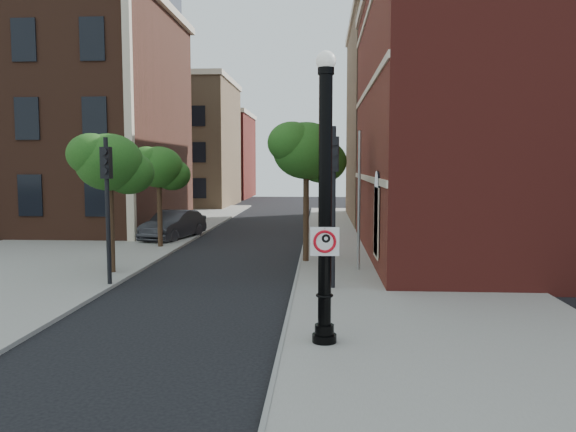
# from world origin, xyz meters

# --- Properties ---
(ground) EXTENTS (120.00, 120.00, 0.00)m
(ground) POSITION_xyz_m (0.00, 0.00, 0.00)
(ground) COLOR black
(ground) RESTS_ON ground
(sidewalk_right) EXTENTS (8.00, 60.00, 0.12)m
(sidewalk_right) POSITION_xyz_m (6.00, 10.00, 0.06)
(sidewalk_right) COLOR gray
(sidewalk_right) RESTS_ON ground
(sidewalk_left) EXTENTS (10.00, 50.00, 0.12)m
(sidewalk_left) POSITION_xyz_m (-9.00, 18.00, 0.06)
(sidewalk_left) COLOR gray
(sidewalk_left) RESTS_ON ground
(curb_edge) EXTENTS (0.10, 60.00, 0.14)m
(curb_edge) POSITION_xyz_m (2.05, 10.00, 0.07)
(curb_edge) COLOR gray
(curb_edge) RESTS_ON ground
(victorian_building) EXTENTS (18.60, 14.60, 17.95)m
(victorian_building) POSITION_xyz_m (-16.00, 23.97, 8.74)
(victorian_building) COLOR #502C1E
(victorian_building) RESTS_ON ground
(bg_building_tan_a) EXTENTS (12.00, 12.00, 12.00)m
(bg_building_tan_a) POSITION_xyz_m (-12.00, 44.00, 6.00)
(bg_building_tan_a) COLOR #91704F
(bg_building_tan_a) RESTS_ON ground
(bg_building_red) EXTENTS (12.00, 12.00, 10.00)m
(bg_building_red) POSITION_xyz_m (-12.00, 58.00, 5.00)
(bg_building_red) COLOR maroon
(bg_building_red) RESTS_ON ground
(bg_building_tan_b) EXTENTS (22.00, 14.00, 14.00)m
(bg_building_tan_b) POSITION_xyz_m (16.00, 30.00, 7.00)
(bg_building_tan_b) COLOR #91704F
(bg_building_tan_b) RESTS_ON ground
(lamppost) EXTENTS (0.56, 0.56, 6.58)m
(lamppost) POSITION_xyz_m (3.01, 0.75, 3.04)
(lamppost) COLOR black
(lamppost) RESTS_ON ground
(no_parking_sign) EXTENTS (0.64, 0.08, 0.64)m
(no_parking_sign) POSITION_xyz_m (3.01, 0.58, 2.44)
(no_parking_sign) COLOR white
(no_parking_sign) RESTS_ON ground
(parked_car) EXTENTS (2.77, 5.15, 1.61)m
(parked_car) POSITION_xyz_m (-5.18, 18.47, 0.81)
(parked_car) COLOR #2C2D31
(parked_car) RESTS_ON ground
(traffic_signal_left) EXTENTS (0.33, 0.42, 5.01)m
(traffic_signal_left) POSITION_xyz_m (-4.17, 6.51, 3.38)
(traffic_signal_left) COLOR black
(traffic_signal_left) RESTS_ON ground
(traffic_signal_right) EXTENTS (0.36, 0.45, 5.34)m
(traffic_signal_right) POSITION_xyz_m (3.31, 6.41, 3.60)
(traffic_signal_right) COLOR black
(traffic_signal_right) RESTS_ON ground
(utility_pole) EXTENTS (0.11, 0.11, 5.39)m
(utility_pole) POSITION_xyz_m (4.35, 9.68, 2.69)
(utility_pole) COLOR #999999
(utility_pole) RESTS_ON ground
(street_tree_a) EXTENTS (2.92, 2.64, 5.25)m
(street_tree_a) POSITION_xyz_m (-4.84, 8.64, 4.14)
(street_tree_a) COLOR #311E13
(street_tree_a) RESTS_ON ground
(street_tree_b) EXTENTS (2.77, 2.50, 4.99)m
(street_tree_b) POSITION_xyz_m (-4.93, 15.22, 3.94)
(street_tree_b) COLOR #311E13
(street_tree_b) RESTS_ON ground
(street_tree_c) EXTENTS (3.25, 2.94, 5.85)m
(street_tree_c) POSITION_xyz_m (2.33, 11.52, 4.62)
(street_tree_c) COLOR #311E13
(street_tree_c) RESTS_ON ground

